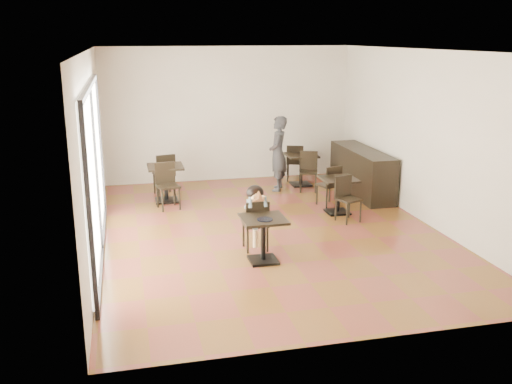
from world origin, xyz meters
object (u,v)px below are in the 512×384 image
object	(u,v)px
chair_left_b	(168,186)
cafe_table_mid	(338,196)
cafe_table_left	(166,184)
chair_left_a	(164,174)
child_chair	(255,224)
adult_patron	(278,154)
cafe_table_back	(301,170)
chair_back_b	(308,172)
child_table	(263,240)
child	(255,218)
chair_mid_a	(328,185)
chair_mid_b	(349,200)
chair_back_a	(295,162)

from	to	relation	value
chair_left_b	cafe_table_mid	bearing A→B (deg)	-30.27
cafe_table_left	chair_left_a	bearing A→B (deg)	90.00
child_chair	adult_patron	distance (m)	3.83
cafe_table_left	cafe_table_back	bearing A→B (deg)	11.60
chair_left_b	chair_back_b	distance (m)	3.29
cafe_table_back	chair_left_b	world-z (taller)	chair_left_b
child_table	child	world-z (taller)	child
child	cafe_table_left	xyz separation A→B (m)	(-1.21, 3.19, -0.15)
cafe_table_mid	chair_mid_a	distance (m)	0.55
chair_mid_a	chair_mid_b	xyz separation A→B (m)	(0.00, -1.10, 0.00)
chair_mid_a	chair_left_a	bearing A→B (deg)	-44.40
chair_mid_b	chair_back_b	world-z (taller)	chair_back_b
child_table	chair_back_a	distance (m)	5.29
cafe_table_left	cafe_table_back	size ratio (longest dim) A/B	1.05
child_chair	chair_mid_b	distance (m)	2.30
child_chair	adult_patron	bearing A→B (deg)	-110.93
cafe_table_back	chair_left_b	size ratio (longest dim) A/B	0.79
adult_patron	chair_back_b	size ratio (longest dim) A/B	1.90
child	chair_mid_b	size ratio (longest dim) A/B	1.26
child_chair	cafe_table_back	bearing A→B (deg)	-117.54
child_chair	chair_mid_b	world-z (taller)	same
chair_mid_a	chair_left_a	size ratio (longest dim) A/B	0.92
adult_patron	cafe_table_back	distance (m)	0.86
cafe_table_back	chair_back_a	distance (m)	0.50
child_table	chair_mid_a	world-z (taller)	chair_mid_a
chair_mid_b	chair_back_b	size ratio (longest dim) A/B	0.97
adult_patron	chair_mid_b	world-z (taller)	adult_patron
child_table	cafe_table_mid	size ratio (longest dim) A/B	1.00
cafe_table_left	chair_back_a	size ratio (longest dim) A/B	0.88
chair_mid_a	chair_mid_b	size ratio (longest dim) A/B	1.00
cafe_table_mid	chair_mid_b	bearing A→B (deg)	-90.00
child	chair_back_b	distance (m)	3.87
chair_back_a	chair_left_b	bearing A→B (deg)	46.40
chair_left_a	chair_left_b	distance (m)	1.10
child_chair	child_table	bearing A→B (deg)	90.00
child_table	chair_back_b	xyz separation A→B (m)	(2.01, 3.85, 0.09)
child_chair	chair_mid_a	world-z (taller)	same
child	cafe_table_mid	bearing A→B (deg)	37.41
chair_mid_b	chair_left_a	bearing A→B (deg)	122.19
cafe_table_left	chair_back_b	world-z (taller)	chair_back_b
chair_left_a	child_table	bearing A→B (deg)	93.58
child_chair	cafe_table_left	size ratio (longest dim) A/B	1.11
cafe_table_left	chair_back_a	world-z (taller)	chair_back_a
child_table	chair_left_b	distance (m)	3.41
child_chair	cafe_table_mid	bearing A→B (deg)	-142.59
chair_left_a	adult_patron	bearing A→B (deg)	163.61
child_chair	child	distance (m)	0.11
chair_back_a	cafe_table_back	bearing A→B (deg)	108.55
child_table	chair_back_b	distance (m)	4.34
cafe_table_back	chair_left_a	size ratio (longest dim) A/B	0.79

